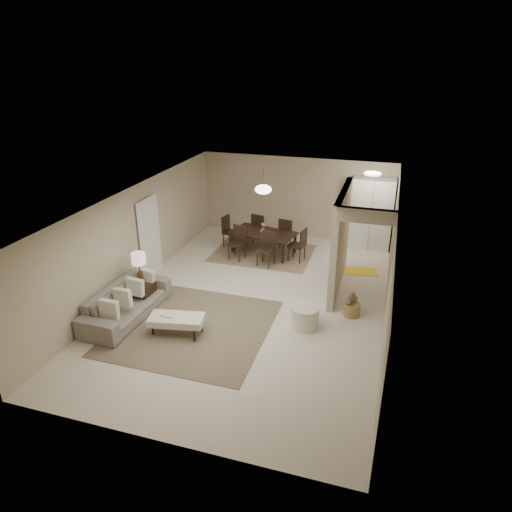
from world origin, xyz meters
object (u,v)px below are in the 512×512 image
(pantry_cabinet, at_px, (371,214))
(side_table, at_px, (143,294))
(round_pouf, at_px, (305,317))
(wicker_basket, at_px, (352,309))
(sofa, at_px, (126,302))
(ottoman_bench, at_px, (177,320))
(dining_table, at_px, (263,243))

(pantry_cabinet, bearing_deg, side_table, -133.30)
(round_pouf, distance_m, wicker_basket, 1.18)
(wicker_basket, bearing_deg, side_table, -169.26)
(sofa, distance_m, wicker_basket, 4.98)
(pantry_cabinet, distance_m, side_table, 6.97)
(ottoman_bench, xyz_separation_m, side_table, (-1.30, 0.89, -0.06))
(sofa, bearing_deg, pantry_cabinet, -38.59)
(pantry_cabinet, xyz_separation_m, dining_table, (-2.91, -1.38, -0.73))
(dining_table, bearing_deg, sofa, -102.45)
(pantry_cabinet, distance_m, dining_table, 3.30)
(sofa, bearing_deg, side_table, -2.99)
(pantry_cabinet, xyz_separation_m, sofa, (-4.80, -5.63, -0.70))
(side_table, height_order, dining_table, dining_table)
(ottoman_bench, xyz_separation_m, wicker_basket, (3.39, 1.78, -0.17))
(sofa, bearing_deg, ottoman_bench, -100.63)
(sofa, height_order, dining_table, sofa)
(pantry_cabinet, distance_m, round_pouf, 5.06)
(sofa, bearing_deg, dining_table, -22.13)
(round_pouf, bearing_deg, ottoman_bench, -157.42)
(wicker_basket, relative_size, dining_table, 0.20)
(pantry_cabinet, relative_size, dining_table, 1.16)
(wicker_basket, bearing_deg, sofa, -162.68)
(dining_table, bearing_deg, ottoman_bench, -85.17)
(round_pouf, height_order, dining_table, dining_table)
(pantry_cabinet, xyz_separation_m, side_table, (-4.75, -5.04, -0.79))
(ottoman_bench, relative_size, round_pouf, 1.99)
(wicker_basket, bearing_deg, round_pouf, -140.59)
(pantry_cabinet, xyz_separation_m, round_pouf, (-0.96, -4.90, -0.82))
(dining_table, bearing_deg, wicker_basket, -32.51)
(side_table, bearing_deg, dining_table, 63.30)
(side_table, xyz_separation_m, round_pouf, (3.79, 0.14, -0.03))
(round_pouf, bearing_deg, side_table, -177.81)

